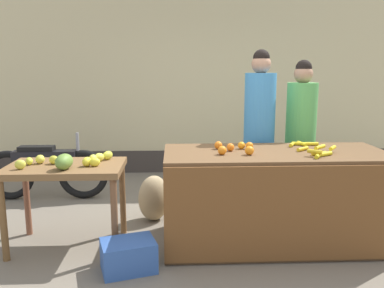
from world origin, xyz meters
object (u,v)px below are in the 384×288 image
object	(u,v)px
vendor_woman_blue_shirt	(259,135)
vendor_woman_green_shirt	(300,138)
parked_motorcycle	(46,169)
produce_sack	(154,198)
produce_crate	(128,256)

from	to	relation	value
vendor_woman_blue_shirt	vendor_woman_green_shirt	distance (m)	0.51
parked_motorcycle	produce_sack	xyz separation A→B (m)	(1.44, -0.81, -0.14)
vendor_woman_blue_shirt	parked_motorcycle	bearing A→B (deg)	164.08
parked_motorcycle	vendor_woman_blue_shirt	bearing A→B (deg)	-15.92
vendor_woman_blue_shirt	parked_motorcycle	distance (m)	2.77
produce_crate	produce_sack	bearing A→B (deg)	81.92
produce_sack	parked_motorcycle	bearing A→B (deg)	150.57
produce_crate	produce_sack	xyz separation A→B (m)	(0.16, 1.13, 0.13)
vendor_woman_blue_shirt	vendor_woman_green_shirt	size ratio (longest dim) A/B	1.06
produce_crate	produce_sack	size ratio (longest dim) A/B	0.86
vendor_woman_green_shirt	produce_crate	bearing A→B (deg)	-144.96
vendor_woman_blue_shirt	produce_sack	xyz separation A→B (m)	(-1.18, -0.06, -0.70)
parked_motorcycle	produce_sack	world-z (taller)	parked_motorcycle
parked_motorcycle	vendor_woman_green_shirt	bearing A→B (deg)	-11.84
vendor_woman_green_shirt	parked_motorcycle	world-z (taller)	vendor_woman_green_shirt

